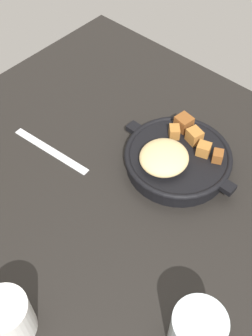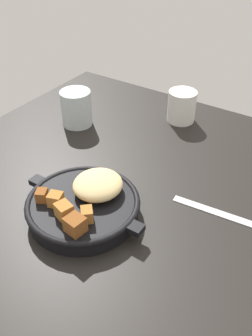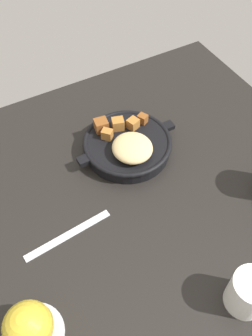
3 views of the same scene
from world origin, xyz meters
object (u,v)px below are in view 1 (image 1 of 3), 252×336
butter_knife (51,150)px  white_creamer_pitcher (8,318)px  cast_iron_skillet (177,158)px  water_glass_tall (196,332)px

butter_knife → white_creamer_pitcher: white_creamer_pitcher is taller
cast_iron_skillet → butter_knife: bearing=32.9°
butter_knife → white_creamer_pitcher: 35.98cm
butter_knife → white_creamer_pitcher: bearing=124.1°
cast_iron_skillet → white_creamer_pitcher: white_creamer_pitcher is taller
cast_iron_skillet → white_creamer_pitcher: 41.69cm
water_glass_tall → white_creamer_pitcher: (21.59, 16.42, -0.44)cm
water_glass_tall → white_creamer_pitcher: 27.13cm
butter_knife → water_glass_tall: size_ratio=2.12×
butter_knife → water_glass_tall: water_glass_tall is taller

